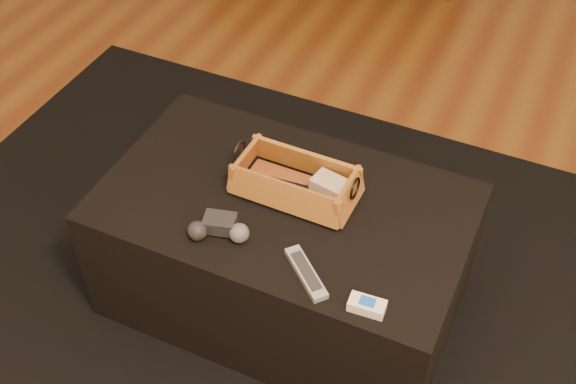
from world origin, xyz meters
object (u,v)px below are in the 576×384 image
at_px(wicker_basket, 296,182).
at_px(silver_remote, 306,273).
at_px(cream_gadget, 367,305).
at_px(game_controller, 219,228).
at_px(ottoman, 285,252).
at_px(tv_remote, 288,189).

height_order(wicker_basket, silver_remote, wicker_basket).
xyz_separation_m(wicker_basket, cream_gadget, (0.31, -0.28, -0.03)).
xyz_separation_m(game_controller, cream_gadget, (0.42, -0.06, -0.01)).
xyz_separation_m(ottoman, tv_remote, (-0.00, 0.03, 0.23)).
relative_size(wicker_basket, silver_remote, 2.22).
bearing_deg(ottoman, tv_remote, 95.35).
xyz_separation_m(silver_remote, cream_gadget, (0.17, -0.03, 0.01)).
relative_size(tv_remote, cream_gadget, 2.00).
relative_size(wicker_basket, cream_gadget, 3.85).
distance_m(wicker_basket, game_controller, 0.25).
height_order(wicker_basket, game_controller, wicker_basket).
bearing_deg(game_controller, ottoman, 61.57).
xyz_separation_m(ottoman, wicker_basket, (0.01, 0.04, 0.25)).
height_order(tv_remote, wicker_basket, wicker_basket).
distance_m(game_controller, silver_remote, 0.26).
bearing_deg(wicker_basket, tv_remote, -144.05).
xyz_separation_m(ottoman, silver_remote, (0.16, -0.21, 0.22)).
bearing_deg(game_controller, tv_remote, 65.40).
xyz_separation_m(ottoman, cream_gadget, (0.33, -0.24, 0.22)).
bearing_deg(cream_gadget, game_controller, 171.81).
distance_m(ottoman, wicker_basket, 0.25).
height_order(game_controller, cream_gadget, game_controller).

